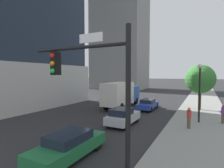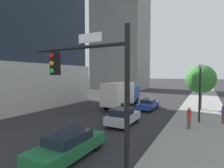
{
  "view_description": "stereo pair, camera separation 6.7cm",
  "coord_description": "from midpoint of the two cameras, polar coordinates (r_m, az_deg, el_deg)",
  "views": [
    {
      "loc": [
        8.4,
        -1.29,
        4.56
      ],
      "look_at": [
        1.64,
        11.67,
        3.78
      ],
      "focal_mm": 28.41,
      "sensor_mm": 36.0,
      "label": 1
    },
    {
      "loc": [
        8.46,
        -1.26,
        4.56
      ],
      "look_at": [
        1.64,
        11.67,
        3.78
      ],
      "focal_mm": 28.41,
      "sensor_mm": 36.0,
      "label": 2
    }
  ],
  "objects": [
    {
      "name": "sidewalk",
      "position": [
        21.74,
        26.95,
        -9.18
      ],
      "size": [
        5.32,
        120.0,
        0.15
      ],
      "primitive_type": "cube",
      "color": "gray",
      "rests_on": "ground"
    },
    {
      "name": "construction_building",
      "position": [
        59.12,
        2.86,
        16.37
      ],
      "size": [
        19.25,
        13.39,
        40.04
      ],
      "color": "gray",
      "rests_on": "ground"
    },
    {
      "name": "traffic_light_pole",
      "position": [
        7.19,
        -6.2,
        1.15
      ],
      "size": [
        4.76,
        0.48,
        6.23
      ],
      "color": "black",
      "rests_on": "sidewalk"
    },
    {
      "name": "street_lamp",
      "position": [
        18.08,
        26.55,
        0.05
      ],
      "size": [
        0.44,
        0.44,
        5.39
      ],
      "color": "black",
      "rests_on": "sidewalk"
    },
    {
      "name": "street_tree",
      "position": [
        24.71,
        26.69,
        1.4
      ],
      "size": [
        3.6,
        3.6,
        5.65
      ],
      "color": "brown",
      "rests_on": "sidewalk"
    },
    {
      "name": "car_silver",
      "position": [
        16.27,
        3.64,
        -10.35
      ],
      "size": [
        1.86,
        4.05,
        1.56
      ],
      "color": "#B7B7BC",
      "rests_on": "ground"
    },
    {
      "name": "car_blue",
      "position": [
        23.62,
        11.61,
        -6.39
      ],
      "size": [
        1.81,
        4.51,
        1.36
      ],
      "color": "#233D9E",
      "rests_on": "ground"
    },
    {
      "name": "car_green",
      "position": [
        10.45,
        -13.63,
        -18.57
      ],
      "size": [
        1.88,
        4.71,
        1.41
      ],
      "color": "#1E6638",
      "rests_on": "ground"
    },
    {
      "name": "box_truck",
      "position": [
        24.44,
        3.11,
        -3.1
      ],
      "size": [
        2.41,
        7.97,
        3.48
      ],
      "color": "#1E4799",
      "rests_on": "ground"
    },
    {
      "name": "pedestrian_red_shirt",
      "position": [
        16.07,
        23.67,
        -9.88
      ],
      "size": [
        0.34,
        0.34,
        1.73
      ],
      "color": "brown",
      "rests_on": "sidewalk"
    },
    {
      "name": "pedestrian_purple_shirt",
      "position": [
        19.12,
        32.35,
        -8.07
      ],
      "size": [
        0.34,
        0.34,
        1.71
      ],
      "color": "brown",
      "rests_on": "sidewalk"
    }
  ]
}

